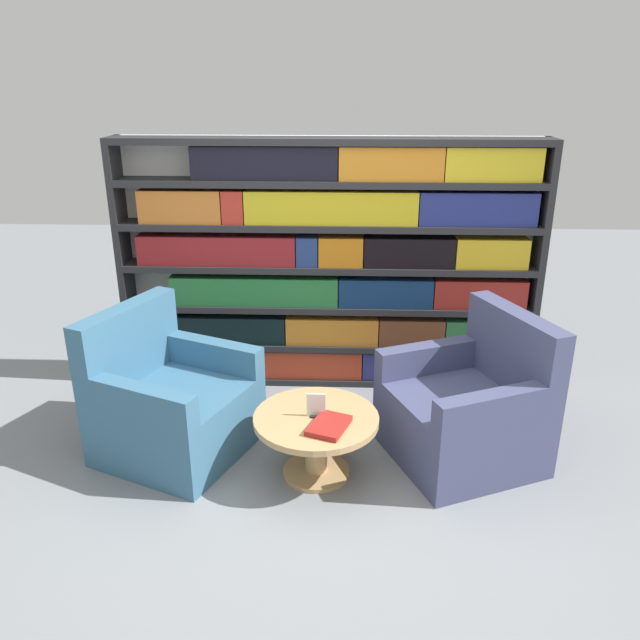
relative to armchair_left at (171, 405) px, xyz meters
The scene contains 7 objects.
ground_plane 1.12m from the armchair_left, 21.07° to the right, with size 14.00×14.00×0.00m, color gray.
bookshelf 1.64m from the armchair_left, 45.36° to the left, with size 3.21×0.30×1.92m.
armchair_left is the anchor object (origin of this frame).
armchair_right 1.93m from the armchair_left, ahead, with size 1.11×1.12×0.96m.
coffee_table 1.00m from the armchair_left, 15.00° to the right, with size 0.76×0.76×0.41m.
table_sign 1.01m from the armchair_left, 15.00° to the right, with size 0.11×0.06×0.15m.
stray_book 1.12m from the armchair_left, 20.61° to the right, with size 0.28×0.33×0.03m.
Camera 1 is at (0.12, -3.16, 2.33)m, focal length 35.00 mm.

